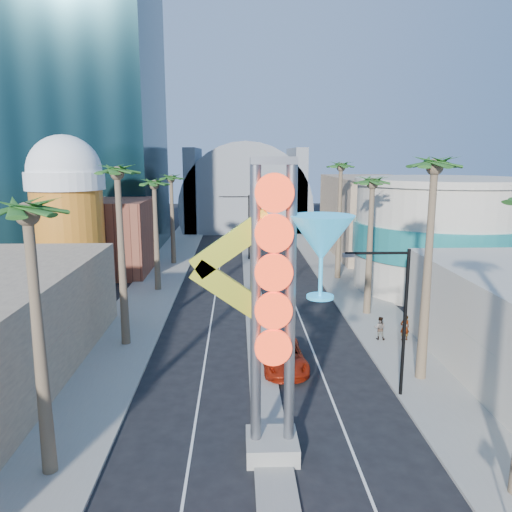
{
  "coord_description": "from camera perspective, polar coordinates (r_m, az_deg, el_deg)",
  "views": [
    {
      "loc": [
        -1.41,
        -16.26,
        12.54
      ],
      "look_at": [
        -0.04,
        20.12,
        5.28
      ],
      "focal_mm": 35.0,
      "sensor_mm": 36.0,
      "label": 1
    }
  ],
  "objects": [
    {
      "name": "brick_filler_west",
      "position": [
        56.83,
        -17.02,
        2.14
      ],
      "size": [
        10.0,
        10.0,
        8.0
      ],
      "primitive_type": "cube",
      "color": "brown",
      "rests_on": "ground"
    },
    {
      "name": "sidewalk_west",
      "position": [
        53.37,
        -10.83,
        -2.43
      ],
      "size": [
        5.0,
        100.0,
        0.15
      ],
      "primitive_type": "cube",
      "color": "gray",
      "rests_on": "ground"
    },
    {
      "name": "red_pickup",
      "position": [
        30.64,
        3.07,
        -11.33
      ],
      "size": [
        2.87,
        5.66,
        1.53
      ],
      "primitive_type": "imported",
      "rotation": [
        0.0,
        0.0,
        0.06
      ],
      "color": "#991F0B",
      "rests_on": "ground"
    },
    {
      "name": "pedestrian_a",
      "position": [
        35.94,
        16.64,
        -7.84
      ],
      "size": [
        0.71,
        0.52,
        1.81
      ],
      "primitive_type": "imported",
      "rotation": [
        0.0,
        0.0,
        3.27
      ],
      "color": "gray",
      "rests_on": "sidewalk_east"
    },
    {
      "name": "canopy",
      "position": [
        88.65,
        -1.25,
        5.96
      ],
      "size": [
        22.0,
        16.0,
        22.0
      ],
      "color": "slate",
      "rests_on": "ground"
    },
    {
      "name": "palm_7",
      "position": [
        51.35,
        9.66,
        9.21
      ],
      "size": [
        2.4,
        2.4,
        12.7
      ],
      "color": "brown",
      "rests_on": "ground"
    },
    {
      "name": "ground",
      "position": [
        20.58,
        2.47,
        -26.27
      ],
      "size": [
        240.0,
        240.0,
        0.0
      ],
      "primitive_type": "plane",
      "color": "black",
      "rests_on": "ground"
    },
    {
      "name": "streetlight_2",
      "position": [
        26.72,
        15.75,
        -5.92
      ],
      "size": [
        3.45,
        0.25,
        8.0
      ],
      "color": "black",
      "rests_on": "ground"
    },
    {
      "name": "pedestrian_b",
      "position": [
        35.69,
        13.96,
        -8.0
      ],
      "size": [
        0.93,
        0.82,
        1.62
      ],
      "primitive_type": "imported",
      "rotation": [
        0.0,
        0.0,
        2.85
      ],
      "color": "gray",
      "rests_on": "sidewalk_east"
    },
    {
      "name": "palm_6",
      "position": [
        39.74,
        13.14,
        7.23
      ],
      "size": [
        2.4,
        2.4,
        11.7
      ],
      "color": "brown",
      "rests_on": "ground"
    },
    {
      "name": "palm_0",
      "position": [
        19.94,
        -24.54,
        2.74
      ],
      "size": [
        2.4,
        2.4,
        11.7
      ],
      "color": "brown",
      "rests_on": "ground"
    },
    {
      "name": "palm_3",
      "position": [
        58.83,
        -9.67,
        8.15
      ],
      "size": [
        2.4,
        2.4,
        11.2
      ],
      "color": "brown",
      "rests_on": "ground"
    },
    {
      "name": "streetlight_0",
      "position": [
        37.11,
        0.91,
        -0.63
      ],
      "size": [
        3.79,
        0.25,
        8.0
      ],
      "color": "black",
      "rests_on": "ground"
    },
    {
      "name": "palm_2",
      "position": [
        46.98,
        -11.55,
        7.32
      ],
      "size": [
        2.4,
        2.4,
        11.2
      ],
      "color": "brown",
      "rests_on": "ground"
    },
    {
      "name": "hotel_tower",
      "position": [
        72.38,
        -19.97,
        20.56
      ],
      "size": [
        20.0,
        20.0,
        50.0
      ],
      "primitive_type": "cube",
      "color": "black",
      "rests_on": "ground"
    },
    {
      "name": "beer_mug",
      "position": [
        49.04,
        -20.77,
        5.06
      ],
      "size": [
        7.0,
        7.0,
        14.5
      ],
      "color": "#C5811A",
      "rests_on": "ground"
    },
    {
      "name": "filler_east",
      "position": [
        67.0,
        12.96,
        4.54
      ],
      "size": [
        10.0,
        20.0,
        10.0
      ],
      "primitive_type": "cube",
      "color": "#93775E",
      "rests_on": "ground"
    },
    {
      "name": "streetlight_1",
      "position": [
        60.75,
        -1.33,
        4.04
      ],
      "size": [
        3.79,
        0.25,
        8.0
      ],
      "color": "black",
      "rests_on": "ground"
    },
    {
      "name": "neon_sign",
      "position": [
        20.04,
        4.3,
        -3.89
      ],
      "size": [
        6.53,
        2.6,
        12.55
      ],
      "color": "gray",
      "rests_on": "ground"
    },
    {
      "name": "palm_1",
      "position": [
        33.18,
        -15.53,
        7.91
      ],
      "size": [
        2.4,
        2.4,
        12.7
      ],
      "color": "brown",
      "rests_on": "ground"
    },
    {
      "name": "palm_5",
      "position": [
        28.28,
        19.65,
        8.06
      ],
      "size": [
        2.4,
        2.4,
        13.2
      ],
      "color": "brown",
      "rests_on": "ground"
    },
    {
      "name": "median",
      "position": [
        55.69,
        -0.65,
        -1.65
      ],
      "size": [
        1.6,
        84.0,
        0.15
      ],
      "primitive_type": "cube",
      "color": "gray",
      "rests_on": "ground"
    },
    {
      "name": "turquoise_building",
      "position": [
        50.69,
        20.4,
        2.3
      ],
      "size": [
        16.6,
        16.6,
        10.6
      ],
      "color": "beige",
      "rests_on": "ground"
    },
    {
      "name": "sidewalk_east",
      "position": [
        53.87,
        9.59,
        -2.26
      ],
      "size": [
        5.0,
        100.0,
        0.15
      ],
      "primitive_type": "cube",
      "color": "gray",
      "rests_on": "ground"
    }
  ]
}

